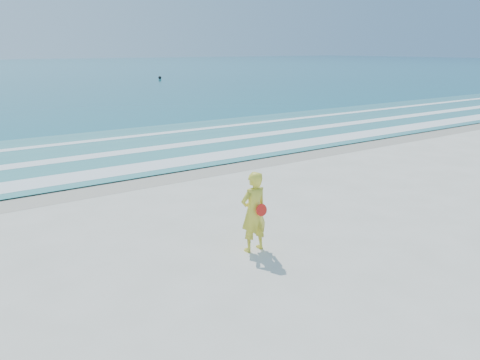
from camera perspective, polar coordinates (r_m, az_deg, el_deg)
ground at (r=9.91m, az=13.80°, el=-10.76°), size 400.00×400.00×0.00m
wet_sand at (r=16.82m, az=-9.51°, el=0.59°), size 400.00×2.40×0.00m
shallow at (r=21.33m, az=-15.28°, el=3.59°), size 400.00×10.00×0.01m
foam_near at (r=17.96m, az=-11.29°, el=1.64°), size 400.00×1.40×0.01m
foam_mid at (r=20.59m, az=-14.53°, el=3.24°), size 400.00×0.90×0.01m
foam_far at (r=23.67m, az=-17.33°, el=4.62°), size 400.00×0.60×0.01m
buoy at (r=69.34m, az=-9.75°, el=12.21°), size 0.45×0.45×0.45m
woman at (r=10.23m, az=1.67°, el=-3.89°), size 0.68×0.46×1.81m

